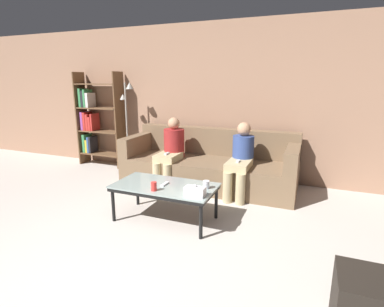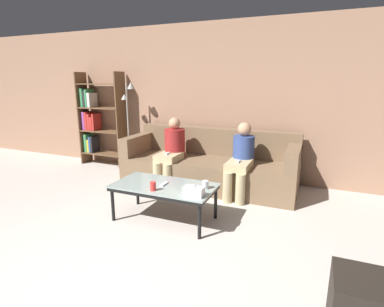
{
  "view_description": "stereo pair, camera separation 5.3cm",
  "coord_description": "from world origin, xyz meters",
  "views": [
    {
      "loc": [
        1.49,
        -1.51,
        1.65
      ],
      "look_at": [
        0.0,
        2.17,
        0.68
      ],
      "focal_mm": 28.0,
      "sensor_mm": 36.0,
      "label": 1
    },
    {
      "loc": [
        1.54,
        -1.49,
        1.65
      ],
      "look_at": [
        0.0,
        2.17,
        0.68
      ],
      "focal_mm": 28.0,
      "sensor_mm": 36.0,
      "label": 2
    }
  ],
  "objects": [
    {
      "name": "coffee_table",
      "position": [
        -0.08,
        1.49,
        0.4
      ],
      "size": [
        1.22,
        0.64,
        0.45
      ],
      "color": "#8C9E99",
      "rests_on": "ground_plane"
    },
    {
      "name": "couch",
      "position": [
        0.0,
        2.9,
        0.32
      ],
      "size": [
        2.73,
        0.98,
        0.88
      ],
      "color": "brown",
      "rests_on": "ground_plane"
    },
    {
      "name": "game_remote",
      "position": [
        -0.08,
        1.49,
        0.46
      ],
      "size": [
        0.04,
        0.15,
        0.02
      ],
      "color": "white",
      "rests_on": "coffee_table"
    },
    {
      "name": "cup_near_right",
      "position": [
        -0.1,
        1.27,
        0.5
      ],
      "size": [
        0.07,
        0.07,
        0.1
      ],
      "color": "red",
      "rests_on": "coffee_table"
    },
    {
      "name": "standing_lamp",
      "position": [
        -1.64,
        3.09,
        1.0
      ],
      "size": [
        0.31,
        0.26,
        1.63
      ],
      "color": "gray",
      "rests_on": "ground_plane"
    },
    {
      "name": "seated_person_left_end",
      "position": [
        -0.57,
        2.68,
        0.58
      ],
      "size": [
        0.33,
        0.67,
        1.08
      ],
      "color": "tan",
      "rests_on": "ground_plane"
    },
    {
      "name": "bookshelf",
      "position": [
        -2.51,
        3.23,
        0.89
      ],
      "size": [
        0.94,
        0.32,
        1.82
      ],
      "color": "brown",
      "rests_on": "ground_plane"
    },
    {
      "name": "wall_back",
      "position": [
        0.0,
        3.46,
        1.3
      ],
      "size": [
        12.0,
        0.06,
        2.6
      ],
      "color": "#9E755B",
      "rests_on": "ground_plane"
    },
    {
      "name": "seated_person_mid_left",
      "position": [
        0.57,
        2.65,
        0.57
      ],
      "size": [
        0.31,
        0.72,
        1.06
      ],
      "color": "tan",
      "rests_on": "ground_plane"
    },
    {
      "name": "cup_near_left",
      "position": [
        0.42,
        1.56,
        0.49
      ],
      "size": [
        0.08,
        0.08,
        0.09
      ],
      "color": "silver",
      "rests_on": "coffee_table"
    },
    {
      "name": "tissue_box",
      "position": [
        0.38,
        1.3,
        0.5
      ],
      "size": [
        0.22,
        0.12,
        0.13
      ],
      "color": "white",
      "rests_on": "coffee_table"
    },
    {
      "name": "ground_plane",
      "position": [
        0.0,
        0.0,
        0.0
      ],
      "size": [
        16.0,
        16.0,
        0.0
      ],
      "primitive_type": "plane",
      "color": "beige"
    }
  ]
}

